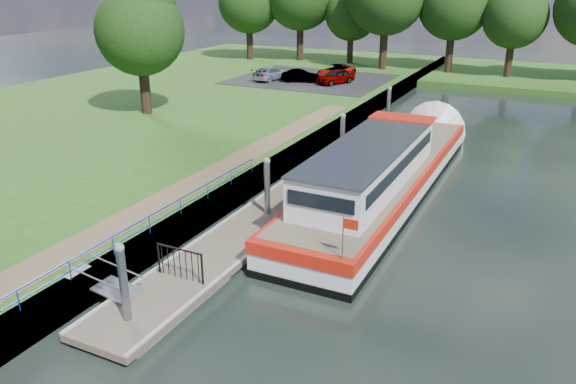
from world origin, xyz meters
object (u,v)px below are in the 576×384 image
at_px(barge, 387,171).
at_px(car_a, 336,76).
at_px(car_b, 300,76).
at_px(car_c, 271,73).
at_px(pontoon, 309,185).
at_px(car_d, 336,71).

distance_m(barge, car_a, 25.22).
bearing_deg(car_a, car_b, -145.83).
distance_m(car_b, car_c, 2.94).
xyz_separation_m(pontoon, car_a, (-8.00, 23.67, 1.31)).
relative_size(pontoon, car_c, 7.06).
xyz_separation_m(car_a, car_d, (-1.09, 2.79, -0.02)).
height_order(barge, car_a, barge).
bearing_deg(car_b, car_a, -97.83).
bearing_deg(barge, car_a, 117.37).
xyz_separation_m(barge, car_a, (-11.59, 22.39, 0.41)).
relative_size(pontoon, car_a, 7.77).
xyz_separation_m(car_b, car_c, (-2.93, -0.24, 0.05)).
relative_size(car_a, car_d, 0.85).
bearing_deg(car_b, car_d, -50.92).
height_order(car_b, car_c, car_c).
bearing_deg(car_a, barge, -38.51).
bearing_deg(barge, car_b, 124.31).
xyz_separation_m(pontoon, barge, (3.60, 1.28, 0.90)).
bearing_deg(car_d, car_c, -132.20).
height_order(barge, car_c, barge).
xyz_separation_m(barge, car_b, (-14.88, 21.81, 0.31)).
bearing_deg(car_b, barge, -163.57).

